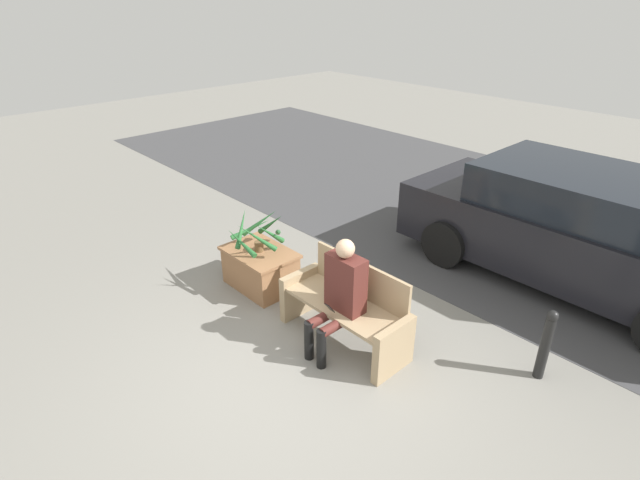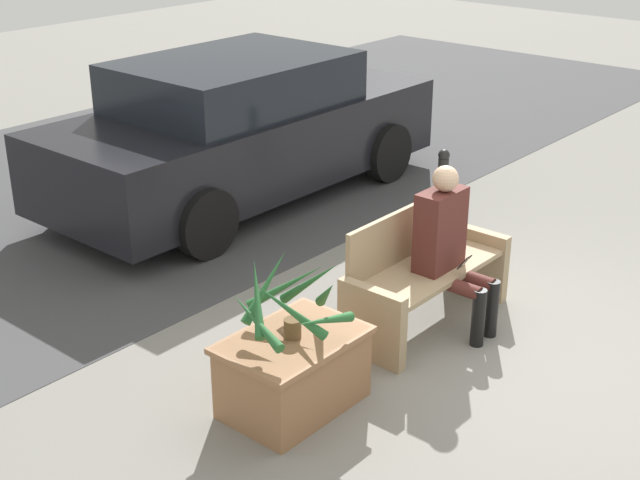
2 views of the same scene
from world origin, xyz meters
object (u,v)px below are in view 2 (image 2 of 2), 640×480
(bench, at_px, (422,274))
(potted_plant, at_px, (290,302))
(parked_car, at_px, (242,129))
(bollard_post, at_px, (442,187))
(planter_box, at_px, (293,370))
(person_seated, at_px, (448,241))

(bench, distance_m, potted_plant, 1.60)
(potted_plant, distance_m, parked_car, 4.13)
(potted_plant, relative_size, bollard_post, 0.93)
(potted_plant, bearing_deg, planter_box, -57.83)
(bench, bearing_deg, person_seated, -69.80)
(bench, bearing_deg, parked_car, 70.05)
(person_seated, xyz_separation_m, bollard_post, (1.72, 1.16, -0.30))
(bollard_post, bearing_deg, potted_plant, -163.17)
(potted_plant, bearing_deg, parked_car, 49.43)
(bollard_post, bearing_deg, planter_box, -162.92)
(person_seated, xyz_separation_m, parked_car, (1.07, 3.29, 0.03))
(person_seated, distance_m, bollard_post, 2.10)
(planter_box, distance_m, parked_car, 4.16)
(planter_box, height_order, potted_plant, potted_plant)
(planter_box, xyz_separation_m, potted_plant, (-0.01, 0.01, 0.50))
(planter_box, bearing_deg, parked_car, 49.64)
(bench, relative_size, planter_box, 1.61)
(bench, height_order, person_seated, person_seated)
(planter_box, xyz_separation_m, bollard_post, (3.33, 1.02, 0.14))
(parked_car, distance_m, bollard_post, 2.25)
(parked_car, bearing_deg, bench, -109.95)
(planter_box, distance_m, bollard_post, 3.48)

